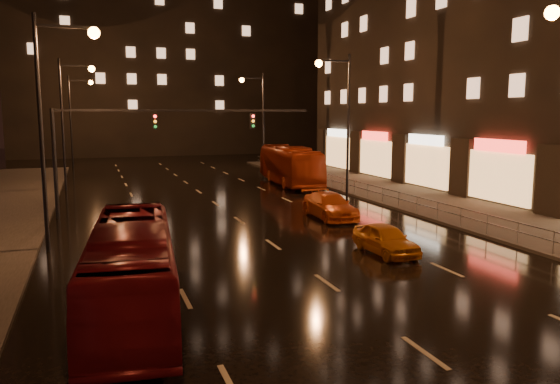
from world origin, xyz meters
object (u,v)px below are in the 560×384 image
object	(u,v)px
bus_curb	(290,165)
taxi_near	(386,239)
taxi_far	(330,206)
bus_red	(132,269)

from	to	relation	value
bus_curb	taxi_near	distance (m)	23.44
bus_curb	taxi_far	distance (m)	15.23
bus_red	taxi_far	world-z (taller)	bus_red
bus_red	bus_curb	distance (m)	30.58
bus_curb	taxi_far	world-z (taller)	bus_curb
bus_curb	taxi_near	bearing A→B (deg)	-95.11
bus_red	taxi_far	distance (m)	16.73
taxi_near	taxi_far	distance (m)	8.23
taxi_near	taxi_far	xyz separation A→B (m)	(1.09, 8.16, 0.07)
bus_red	taxi_far	bearing A→B (deg)	50.77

